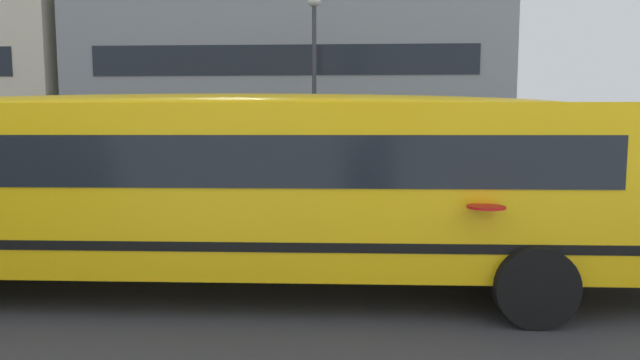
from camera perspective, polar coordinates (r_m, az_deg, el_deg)
The scene contains 7 objects.
ground_plane at distance 10.21m, azimuth -15.25°, elevation -9.18°, with size 400.00×400.00×0.00m, color #38383D.
sidewalk_far at distance 18.26m, azimuth -7.27°, elevation -2.57°, with size 120.00×3.00×0.01m, color gray.
lane_centreline at distance 10.21m, azimuth -15.25°, elevation -9.17°, with size 110.00×0.16×0.01m, color silver.
school_bus at distance 8.22m, azimuth -9.69°, elevation 0.43°, with size 13.86×3.29×3.10m.
parked_car_black_beside_sign at distance 17.21m, azimuth 29.50°, elevation -0.92°, with size 3.91×1.90×1.64m.
street_lamp at distance 17.23m, azimuth -0.64°, elevation 11.36°, with size 0.44×0.44×6.80m.
apartment_block_far_centre at distance 25.89m, azimuth -2.49°, elevation 14.59°, with size 16.99×12.35×13.30m.
Camera 1 is at (3.04, -9.41, 2.55)m, focal length 29.18 mm.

